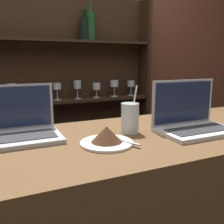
# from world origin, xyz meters

# --- Properties ---
(back_wall) EXTENTS (7.00, 0.06, 2.70)m
(back_wall) POSITION_xyz_m (0.00, 1.50, 1.35)
(back_wall) COLOR brown
(back_wall) RESTS_ON ground_plane
(back_shelf) EXTENTS (1.43, 0.18, 1.84)m
(back_shelf) POSITION_xyz_m (0.07, 1.42, 0.96)
(back_shelf) COLOR #332114
(back_shelf) RESTS_ON ground_plane
(laptop_near) EXTENTS (0.30, 0.24, 0.21)m
(laptop_near) POSITION_xyz_m (-0.37, 0.48, 1.06)
(laptop_near) COLOR #ADADB2
(laptop_near) RESTS_ON bar_counter
(laptop_far) EXTENTS (0.34, 0.21, 0.22)m
(laptop_far) POSITION_xyz_m (0.34, 0.27, 1.07)
(laptop_far) COLOR silver
(laptop_far) RESTS_ON bar_counter
(cake_plate) EXTENTS (0.20, 0.20, 0.07)m
(cake_plate) POSITION_xyz_m (-0.08, 0.26, 1.04)
(cake_plate) COLOR white
(cake_plate) RESTS_ON bar_counter
(water_glass) EXTENTS (0.08, 0.08, 0.21)m
(water_glass) POSITION_xyz_m (0.07, 0.36, 1.08)
(water_glass) COLOR silver
(water_glass) RESTS_ON bar_counter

